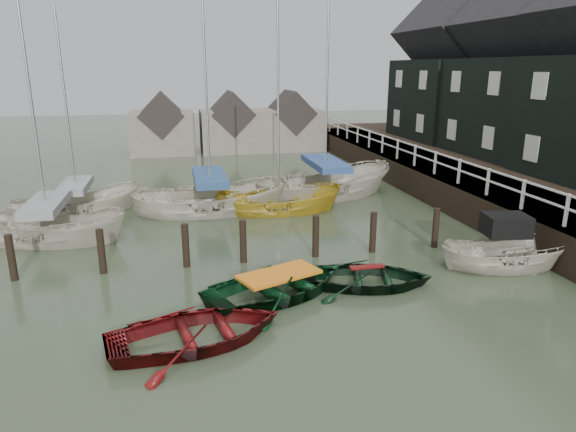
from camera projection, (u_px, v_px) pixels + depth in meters
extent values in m
plane|color=#313D26|center=(302.00, 298.00, 13.97)|extent=(120.00, 120.00, 0.00)
cube|color=black|center=(442.00, 167.00, 24.92)|extent=(3.00, 32.00, 0.20)
cube|color=silver|center=(415.00, 146.00, 24.32)|extent=(0.06, 32.00, 0.06)
cube|color=silver|center=(415.00, 154.00, 24.43)|extent=(0.06, 32.00, 0.06)
cube|color=black|center=(538.00, 189.00, 26.44)|extent=(14.00, 38.00, 1.50)
cube|color=black|center=(523.00, 107.00, 27.20)|extent=(6.00, 7.00, 5.00)
cube|color=black|center=(533.00, 22.00, 26.02)|extent=(6.11, 7.14, 6.11)
cube|color=black|center=(454.00, 100.00, 33.77)|extent=(6.40, 7.00, 5.00)
cube|color=black|center=(460.00, 31.00, 32.58)|extent=(6.52, 7.14, 6.52)
cylinder|color=black|center=(12.00, 264.00, 15.00)|extent=(0.22, 0.22, 1.80)
cylinder|color=black|center=(102.00, 258.00, 15.52)|extent=(0.22, 0.22, 1.80)
cylinder|color=black|center=(186.00, 252.00, 16.03)|extent=(0.22, 0.22, 1.80)
cylinder|color=black|center=(243.00, 247.00, 16.40)|extent=(0.22, 0.22, 1.80)
cylinder|color=black|center=(316.00, 242.00, 16.90)|extent=(0.22, 0.22, 1.80)
cylinder|color=black|center=(373.00, 238.00, 17.31)|extent=(0.22, 0.22, 1.80)
cylinder|color=black|center=(435.00, 233.00, 17.78)|extent=(0.22, 0.22, 1.80)
cube|color=#665B51|center=(163.00, 133.00, 37.12)|extent=(4.50, 4.00, 3.00)
cube|color=#282321|center=(161.00, 114.00, 36.76)|extent=(3.18, 4.08, 3.18)
cube|color=#665B51|center=(231.00, 131.00, 38.15)|extent=(4.50, 4.00, 3.00)
cube|color=#282321|center=(231.00, 113.00, 37.79)|extent=(3.18, 4.08, 3.18)
cube|color=#665B51|center=(290.00, 129.00, 39.08)|extent=(4.50, 4.00, 3.00)
cube|color=#282321|center=(290.00, 112.00, 38.71)|extent=(3.18, 4.08, 3.18)
imported|color=#540C0C|center=(198.00, 342.00, 11.70)|extent=(4.50, 3.60, 0.83)
imported|color=black|center=(279.00, 295.00, 14.11)|extent=(5.08, 4.40, 0.88)
imported|color=black|center=(366.00, 285.00, 14.76)|extent=(4.32, 3.58, 0.78)
imported|color=#BDB6A1|center=(505.00, 268.00, 16.04)|extent=(4.35, 2.22, 1.60)
cube|color=black|center=(506.00, 225.00, 15.85)|extent=(1.45, 1.20, 0.65)
imported|color=#BDB5A1|center=(50.00, 241.00, 18.56)|extent=(6.18, 3.80, 2.24)
cylinder|color=#B2B2B7|center=(28.00, 76.00, 16.95)|extent=(0.10, 0.10, 9.08)
cube|color=gray|center=(45.00, 205.00, 18.19)|extent=(3.39, 2.05, 0.30)
imported|color=beige|center=(211.00, 212.00, 22.25)|extent=(6.76, 2.71, 2.58)
cylinder|color=#B2B2B7|center=(206.00, 84.00, 20.74)|extent=(0.10, 0.10, 7.98)
cube|color=navy|center=(210.00, 177.00, 21.82)|extent=(3.72, 1.45, 0.30)
imported|color=#B79622|center=(279.00, 211.00, 22.35)|extent=(5.62, 2.45, 2.12)
cylinder|color=#B2B2B7|center=(278.00, 92.00, 20.93)|extent=(0.10, 0.10, 7.80)
imported|color=#B9AF9E|center=(325.00, 197.00, 24.87)|extent=(7.61, 4.21, 2.78)
cylinder|color=#B2B2B7|center=(327.00, 67.00, 23.18)|extent=(0.10, 0.10, 9.08)
cube|color=navy|center=(325.00, 163.00, 24.41)|extent=(4.18, 2.27, 0.30)
imported|color=beige|center=(79.00, 214.00, 21.89)|extent=(5.71, 3.74, 2.06)
cylinder|color=#B2B2B7|center=(65.00, 101.00, 20.57)|extent=(0.10, 0.10, 7.19)
cube|color=gray|center=(75.00, 186.00, 21.54)|extent=(3.13, 2.02, 0.30)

